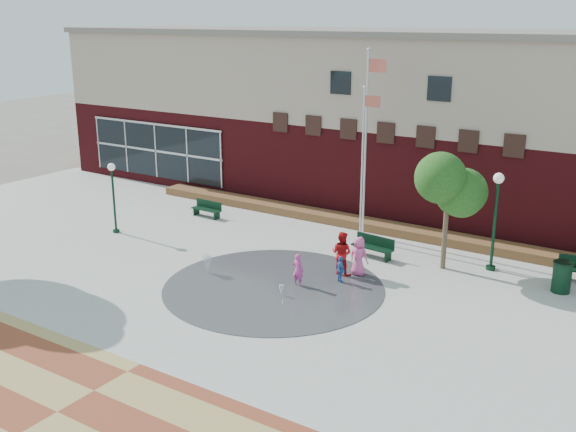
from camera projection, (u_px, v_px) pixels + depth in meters
The scene contains 20 objects.
ground at pixel (224, 316), 23.15m from camera, with size 120.00×120.00×0.00m, color #666056.
plaza_concrete at pixel (288, 279), 26.35m from camera, with size 46.00×18.00×0.01m, color #A8A8A0.
paver_band at pixel (57, 412), 17.54m from camera, with size 46.00×6.00×0.01m, color brown.
splash_pad at pixel (274, 288), 25.55m from camera, with size 8.40×8.40×0.01m, color #383A3D.
library_building at pixel (426, 119), 35.83m from camera, with size 44.40×10.40×9.20m.
flower_bed at pixel (374, 230), 32.45m from camera, with size 26.00×1.20×0.40m, color #A52B26.
flagpole_left at pixel (367, 135), 30.25m from camera, with size 1.00×0.21×8.59m.
flagpole_right at pixel (363, 156), 29.87m from camera, with size 0.87×0.14×7.02m.
lamp_left at pixel (113, 190), 31.44m from camera, with size 0.36×0.36×3.37m.
lamp_right at pixel (496, 211), 26.64m from camera, with size 0.43×0.43×4.04m.
bench_left at pixel (207, 212), 34.39m from camera, with size 1.70×0.54×0.85m.
bench_mid at pixel (373, 251), 28.64m from camera, with size 1.91×0.73×0.94m.
trash_can at pixel (562, 277), 24.98m from camera, with size 0.73×0.73×1.20m.
tree_mid at pixel (448, 184), 26.49m from camera, with size 2.89×2.89×4.87m.
water_jet_a at pixel (208, 274), 26.96m from camera, with size 0.41×0.41×0.80m, color white.
water_jet_b at pixel (281, 296), 24.80m from camera, with size 0.18×0.18×0.40m, color white.
child_splash at pixel (298, 270), 25.56m from camera, with size 0.47×0.31×1.30m, color #D7429A.
adult_red at pixel (342, 253), 26.62m from camera, with size 0.87×0.68×1.79m, color red.
adult_pink at pixel (359, 256), 26.55m from camera, with size 0.78×0.51×1.60m, color #E85898.
child_blue at pixel (340, 270), 25.87m from camera, with size 0.63×0.26×1.08m, color #3166B2.
Camera 1 is at (13.43, -16.53, 9.94)m, focal length 42.00 mm.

